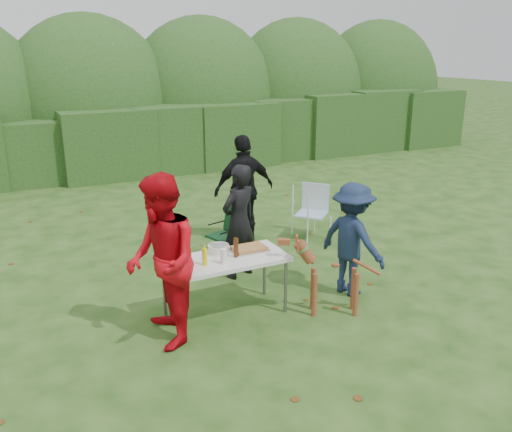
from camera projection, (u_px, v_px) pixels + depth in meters
name	position (u px, v px, depth m)	size (l,w,h in m)	color
ground	(247.00, 307.00, 6.84)	(80.00, 80.00, 0.00)	#1E4211
hedge_row	(106.00, 143.00, 13.39)	(22.00, 1.40, 1.70)	#23471C
shrub_backdrop	(91.00, 106.00, 14.53)	(20.00, 2.60, 3.20)	#3D6628
folding_table	(225.00, 262.00, 6.46)	(1.50, 0.70, 0.74)	silver
person_cook	(239.00, 222.00, 7.54)	(0.59, 0.39, 1.63)	black
person_red_jacket	(162.00, 262.00, 5.78)	(0.93, 0.72, 1.91)	red
person_black_puffy	(244.00, 189.00, 8.92)	(1.05, 0.44, 1.79)	black
child	(352.00, 239.00, 7.04)	(0.97, 0.56, 1.51)	#162442
dog	(335.00, 277.00, 6.57)	(1.01, 0.40, 0.96)	brown
camping_chair	(225.00, 233.00, 8.27)	(0.53, 0.53, 0.84)	#0E3218
lawn_chair	(312.00, 212.00, 9.20)	(0.54, 0.54, 0.91)	teal
food_tray	(249.00, 250.00, 6.68)	(0.45, 0.30, 0.02)	#B7B7BA
focaccia_bread	(249.00, 248.00, 6.67)	(0.40, 0.26, 0.04)	#B1743F
mustard_bottle	(205.00, 257.00, 6.22)	(0.06, 0.06, 0.20)	yellow
ketchup_bottle	(189.00, 258.00, 6.17)	(0.06, 0.06, 0.22)	#A80F00
beer_bottle	(236.00, 248.00, 6.45)	(0.06, 0.06, 0.24)	#47230F
paper_towel_roll	(176.00, 252.00, 6.29)	(0.12, 0.12, 0.26)	white
cup_stack	(224.00, 256.00, 6.26)	(0.08, 0.08, 0.18)	white
pasta_bowl	(219.00, 249.00, 6.60)	(0.26, 0.26, 0.10)	silver
plate_stack	(179.00, 266.00, 6.14)	(0.24, 0.24, 0.05)	white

